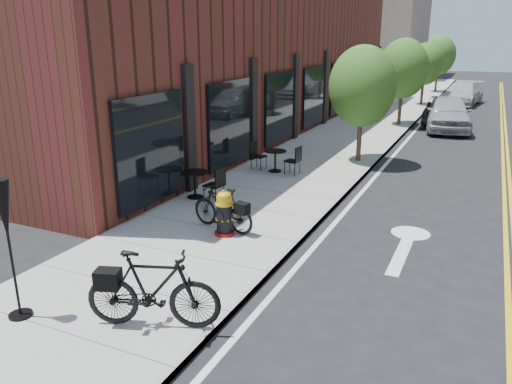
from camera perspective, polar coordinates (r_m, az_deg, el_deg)
The scene contains 17 objects.
ground at distance 9.16m, azimuth 1.49°, elevation -9.78°, with size 120.00×120.00×0.00m, color black.
sidewalk_near at distance 18.71m, azimuth 8.12°, elevation 4.53°, with size 4.00×70.00×0.12m, color #9E9B93.
building_near at distance 23.59m, azimuth 0.60°, elevation 15.79°, with size 5.00×28.00×7.00m, color #4B2418.
bg_building_left at distance 56.61m, azimuth 14.18°, elevation 17.80°, with size 8.00×14.00×10.00m, color #726656.
tree_near_a at distance 16.99m, azimuth 12.08°, elevation 11.73°, with size 2.20×2.20×3.81m.
tree_near_b at distance 24.82m, azimuth 16.48°, elevation 13.37°, with size 2.30×2.30×3.98m.
tree_near_c at distance 32.75m, azimuth 18.74°, elevation 13.68°, with size 2.10×2.10×3.67m.
tree_near_d at distance 40.69m, azimuth 20.18°, elevation 14.48°, with size 2.40×2.40×4.11m.
fire_hydrant at distance 10.59m, azimuth -3.64°, elevation -2.47°, with size 0.51×0.51×0.99m.
bicycle_left at distance 10.83m, azimuth -3.84°, elevation -1.89°, with size 0.46×1.63×0.98m, color black.
bicycle_right at distance 7.43m, azimuth -11.69°, elevation -10.90°, with size 0.56×1.97×1.19m, color black.
bistro_set_b at distance 13.09m, azimuth -7.02°, elevation 1.29°, with size 1.71×0.81×0.91m.
bistro_set_c at distance 15.54m, azimuth 2.21°, elevation 3.93°, with size 1.64×0.76×0.87m.
patio_umbrella at distance 7.98m, azimuth -26.71°, elevation -2.93°, with size 0.35×0.35×2.16m.
parked_car_a at distance 24.74m, azimuth 21.08°, elevation 8.41°, with size 1.86×4.63×1.58m, color #A7A9AF.
parked_car_b at distance 26.42m, azimuth 20.62°, elevation 8.67°, with size 1.37×3.94×1.30m, color black.
parked_car_c at distance 34.41m, azimuth 22.47°, elevation 10.35°, with size 1.96×4.81×1.40m, color silver.
Camera 1 is at (3.22, -7.48, 4.20)m, focal length 35.00 mm.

